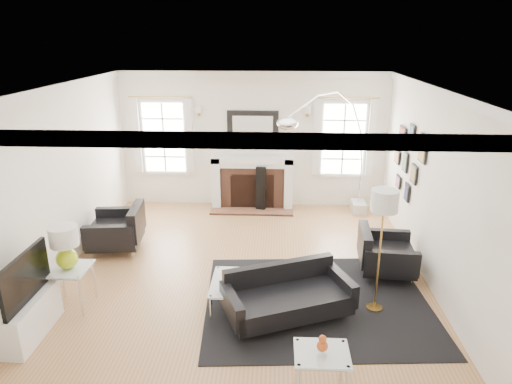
# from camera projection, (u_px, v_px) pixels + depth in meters

# --- Properties ---
(floor) EXTENTS (6.00, 6.00, 0.00)m
(floor) POSITION_uv_depth(u_px,v_px,m) (242.00, 272.00, 7.07)
(floor) COLOR #9E6D42
(floor) RESTS_ON ground
(back_wall) EXTENTS (5.50, 0.04, 2.80)m
(back_wall) POSITION_uv_depth(u_px,v_px,m) (253.00, 141.00, 9.44)
(back_wall) COLOR white
(back_wall) RESTS_ON floor
(front_wall) EXTENTS (5.50, 0.04, 2.80)m
(front_wall) POSITION_uv_depth(u_px,v_px,m) (212.00, 300.00, 3.78)
(front_wall) COLOR white
(front_wall) RESTS_ON floor
(left_wall) EXTENTS (0.04, 6.00, 2.80)m
(left_wall) POSITION_uv_depth(u_px,v_px,m) (56.00, 183.00, 6.74)
(left_wall) COLOR white
(left_wall) RESTS_ON floor
(right_wall) EXTENTS (0.04, 6.00, 2.80)m
(right_wall) POSITION_uv_depth(u_px,v_px,m) (434.00, 189.00, 6.48)
(right_wall) COLOR white
(right_wall) RESTS_ON floor
(ceiling) EXTENTS (5.50, 6.00, 0.02)m
(ceiling) POSITION_uv_depth(u_px,v_px,m) (240.00, 88.00, 6.15)
(ceiling) COLOR white
(ceiling) RESTS_ON back_wall
(crown_molding) EXTENTS (5.50, 6.00, 0.12)m
(crown_molding) POSITION_uv_depth(u_px,v_px,m) (240.00, 92.00, 6.17)
(crown_molding) COLOR white
(crown_molding) RESTS_ON back_wall
(fireplace) EXTENTS (1.70, 0.69, 1.11)m
(fireplace) POSITION_uv_depth(u_px,v_px,m) (252.00, 183.00, 9.52)
(fireplace) COLOR white
(fireplace) RESTS_ON floor
(mantel_mirror) EXTENTS (1.05, 0.07, 0.75)m
(mantel_mirror) POSITION_uv_depth(u_px,v_px,m) (253.00, 129.00, 9.32)
(mantel_mirror) COLOR black
(mantel_mirror) RESTS_ON back_wall
(window_left) EXTENTS (1.24, 0.15, 1.62)m
(window_left) POSITION_uv_depth(u_px,v_px,m) (164.00, 137.00, 9.46)
(window_left) COLOR white
(window_left) RESTS_ON back_wall
(window_right) EXTENTS (1.24, 0.15, 1.62)m
(window_right) POSITION_uv_depth(u_px,v_px,m) (343.00, 139.00, 9.28)
(window_right) COLOR white
(window_right) RESTS_ON back_wall
(gallery_wall) EXTENTS (0.04, 1.73, 1.29)m
(gallery_wall) POSITION_uv_depth(u_px,v_px,m) (408.00, 157.00, 7.66)
(gallery_wall) COLOR black
(gallery_wall) RESTS_ON right_wall
(tv_unit) EXTENTS (0.35, 1.00, 1.09)m
(tv_unit) POSITION_uv_depth(u_px,v_px,m) (28.00, 312.00, 5.47)
(tv_unit) COLOR white
(tv_unit) RESTS_ON floor
(area_rug) EXTENTS (3.19, 2.73, 0.01)m
(area_rug) POSITION_uv_depth(u_px,v_px,m) (317.00, 302.00, 6.26)
(area_rug) COLOR black
(area_rug) RESTS_ON floor
(sofa) EXTENTS (1.78, 1.29, 0.53)m
(sofa) POSITION_uv_depth(u_px,v_px,m) (287.00, 296.00, 5.87)
(sofa) COLOR black
(sofa) RESTS_ON floor
(armchair_left) EXTENTS (0.94, 1.03, 0.64)m
(armchair_left) POSITION_uv_depth(u_px,v_px,m) (119.00, 230.00, 7.69)
(armchair_left) COLOR black
(armchair_left) RESTS_ON floor
(armchair_right) EXTENTS (0.86, 0.95, 0.60)m
(armchair_right) POSITION_uv_depth(u_px,v_px,m) (383.00, 254.00, 6.89)
(armchair_right) COLOR black
(armchair_right) RESTS_ON floor
(coffee_table) EXTENTS (0.82, 0.82, 0.36)m
(coffee_table) POSITION_uv_depth(u_px,v_px,m) (242.00, 284.00, 6.08)
(coffee_table) COLOR silver
(coffee_table) RESTS_ON floor
(side_table_left) EXTENTS (0.53, 0.53, 0.58)m
(side_table_left) POSITION_uv_depth(u_px,v_px,m) (70.00, 275.00, 6.01)
(side_table_left) COLOR silver
(side_table_left) RESTS_ON floor
(nesting_table) EXTENTS (0.53, 0.45, 0.59)m
(nesting_table) POSITION_uv_depth(u_px,v_px,m) (321.00, 363.00, 4.42)
(nesting_table) COLOR silver
(nesting_table) RESTS_ON floor
(gourd_lamp) EXTENTS (0.37, 0.37, 0.59)m
(gourd_lamp) POSITION_uv_depth(u_px,v_px,m) (65.00, 245.00, 5.87)
(gourd_lamp) COLOR #BAD91B
(gourd_lamp) RESTS_ON side_table_left
(orange_vase) EXTENTS (0.11, 0.11, 0.17)m
(orange_vase) POSITION_uv_depth(u_px,v_px,m) (322.00, 344.00, 4.35)
(orange_vase) COLOR #AF4316
(orange_vase) RESTS_ON nesting_table
(arc_floor_lamp) EXTENTS (1.85, 1.71, 2.62)m
(arc_floor_lamp) POSITION_uv_depth(u_px,v_px,m) (327.00, 153.00, 8.42)
(arc_floor_lamp) COLOR silver
(arc_floor_lamp) RESTS_ON floor
(stick_floor_lamp) EXTENTS (0.34, 0.34, 1.68)m
(stick_floor_lamp) POSITION_uv_depth(u_px,v_px,m) (384.00, 207.00, 5.63)
(stick_floor_lamp) COLOR #BD9141
(stick_floor_lamp) RESTS_ON floor
(speaker_tower) EXTENTS (0.22, 0.22, 0.95)m
(speaker_tower) POSITION_uv_depth(u_px,v_px,m) (261.00, 188.00, 9.41)
(speaker_tower) COLOR black
(speaker_tower) RESTS_ON floor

